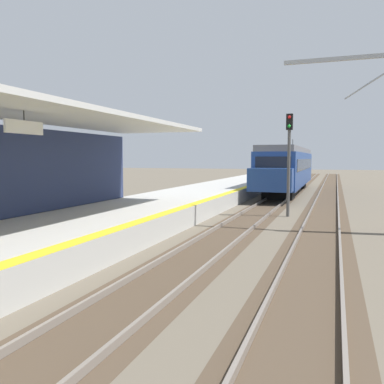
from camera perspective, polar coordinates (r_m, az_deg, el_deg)
The scene contains 5 objects.
station_platform at distance 18.91m, azimuth -6.67°, elevation -2.92°, with size 5.00×80.00×0.91m.
track_pair_nearest_platform at distance 21.36m, azimuth 8.87°, elevation -3.15°, with size 2.34×120.00×0.16m.
track_pair_middle at distance 21.01m, azimuth 18.04°, elevation -3.46°, with size 2.34×120.00×0.16m.
approaching_train at distance 35.69m, azimuth 13.34°, elevation 3.38°, with size 2.93×19.60×4.76m.
rail_signal_post at distance 21.07m, azimuth 13.52°, elevation 5.24°, with size 0.32×0.34×5.20m.
Camera 1 is at (5.81, -0.80, 2.98)m, focal length 37.79 mm.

